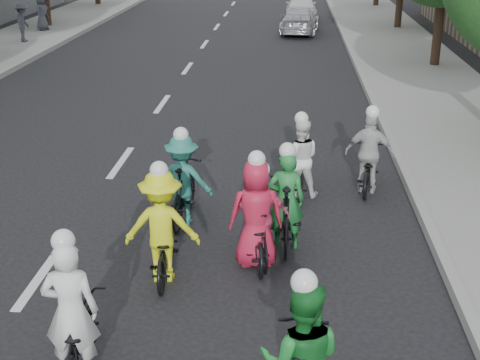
# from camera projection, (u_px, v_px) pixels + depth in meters

# --- Properties ---
(ground) EXTENTS (120.00, 120.00, 0.00)m
(ground) POSITION_uv_depth(u_px,v_px,m) (41.00, 275.00, 9.96)
(ground) COLOR black
(ground) RESTS_ON ground
(sidewalk_right) EXTENTS (4.00, 80.00, 0.15)m
(sidewalk_right) POSITION_uv_depth(u_px,v_px,m) (445.00, 107.00, 18.68)
(sidewalk_right) COLOR gray
(sidewalk_right) RESTS_ON ground
(curb_right) EXTENTS (0.18, 80.00, 0.18)m
(curb_right) POSITION_uv_depth(u_px,v_px,m) (374.00, 105.00, 18.81)
(curb_right) COLOR #999993
(curb_right) RESTS_ON ground
(cyclist_0) EXTENTS (0.73, 1.70, 1.88)m
(cyclist_0) POSITION_uv_depth(u_px,v_px,m) (75.00, 329.00, 7.60)
(cyclist_0) COLOR black
(cyclist_0) RESTS_ON ground
(cyclist_2) EXTENTS (1.13, 1.69, 1.84)m
(cyclist_2) POSITION_uv_depth(u_px,v_px,m) (163.00, 235.00, 9.68)
(cyclist_2) COLOR black
(cyclist_2) RESTS_ON ground
(cyclist_3) EXTENTS (0.94, 1.54, 1.66)m
(cyclist_3) POSITION_uv_depth(u_px,v_px,m) (261.00, 225.00, 10.19)
(cyclist_3) COLOR black
(cyclist_3) RESTS_ON ground
(cyclist_4) EXTENTS (0.89, 1.66, 1.84)m
(cyclist_4) POSITION_uv_depth(u_px,v_px,m) (256.00, 224.00, 10.11)
(cyclist_4) COLOR black
(cyclist_4) RESTS_ON ground
(cyclist_5) EXTENTS (0.60, 1.86, 1.77)m
(cyclist_5) POSITION_uv_depth(u_px,v_px,m) (286.00, 209.00, 10.70)
(cyclist_5) COLOR black
(cyclist_5) RESTS_ON ground
(cyclist_6) EXTENTS (0.74, 1.64, 1.66)m
(cyclist_6) POSITION_uv_depth(u_px,v_px,m) (300.00, 166.00, 12.71)
(cyclist_6) COLOR black
(cyclist_6) RESTS_ON ground
(cyclist_7) EXTENTS (1.06, 1.83, 1.74)m
(cyclist_7) POSITION_uv_depth(u_px,v_px,m) (183.00, 186.00, 11.51)
(cyclist_7) COLOR black
(cyclist_7) RESTS_ON ground
(cyclist_8) EXTENTS (0.98, 1.67, 1.73)m
(cyclist_8) POSITION_uv_depth(u_px,v_px,m) (369.00, 162.00, 12.88)
(cyclist_8) COLOR black
(cyclist_8) RESTS_ON ground
(follow_car_lead) EXTENTS (1.98, 4.15, 1.17)m
(follow_car_lead) POSITION_uv_depth(u_px,v_px,m) (300.00, 21.00, 31.09)
(follow_car_lead) COLOR #BCBBC0
(follow_car_lead) RESTS_ON ground
(follow_car_trail) EXTENTS (1.60, 3.96, 1.35)m
(follow_car_trail) POSITION_uv_depth(u_px,v_px,m) (301.00, 7.00, 35.13)
(follow_car_trail) COLOR white
(follow_car_trail) RESTS_ON ground
(spectator_0) EXTENTS (0.69, 1.09, 1.61)m
(spectator_0) POSITION_uv_depth(u_px,v_px,m) (23.00, 22.00, 28.00)
(spectator_0) COLOR #474651
(spectator_0) RESTS_ON sidewalk_left
(spectator_2) EXTENTS (0.67, 0.88, 1.61)m
(spectator_2) POSITION_uv_depth(u_px,v_px,m) (42.00, 13.00, 30.94)
(spectator_2) COLOR #484855
(spectator_2) RESTS_ON sidewalk_left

